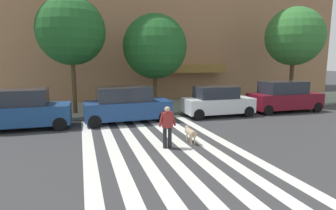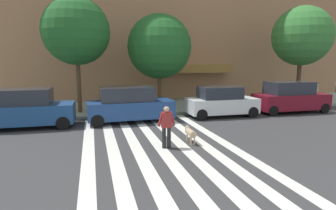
# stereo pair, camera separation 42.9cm
# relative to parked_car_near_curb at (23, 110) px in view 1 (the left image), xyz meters

# --- Properties ---
(ground_plane) EXTENTS (160.00, 160.00, 0.00)m
(ground_plane) POSITION_rel_parked_car_near_curb_xyz_m (6.19, -6.11, -0.96)
(ground_plane) COLOR #353538
(sidewalk_far) EXTENTS (80.00, 6.00, 0.15)m
(sidewalk_far) POSITION_rel_parked_car_near_curb_xyz_m (6.19, 4.37, -0.89)
(sidewalk_far) COLOR gray
(sidewalk_far) RESTS_ON ground_plane
(crosswalk_stripes) EXTENTS (5.85, 14.36, 0.01)m
(crosswalk_stripes) POSITION_rel_parked_car_near_curb_xyz_m (5.64, -6.11, -0.96)
(crosswalk_stripes) COLOR silver
(crosswalk_stripes) RESTS_ON ground_plane
(parked_car_near_curb) EXTENTS (4.38, 2.04, 1.98)m
(parked_car_near_curb) POSITION_rel_parked_car_near_curb_xyz_m (0.00, 0.00, 0.00)
(parked_car_near_curb) COLOR navy
(parked_car_near_curb) RESTS_ON ground_plane
(parked_car_behind_first) EXTENTS (4.68, 2.04, 1.94)m
(parked_car_behind_first) POSITION_rel_parked_car_near_curb_xyz_m (5.13, -0.00, -0.01)
(parked_car_behind_first) COLOR navy
(parked_car_behind_first) RESTS_ON ground_plane
(parked_car_third_in_line) EXTENTS (4.25, 1.95, 1.83)m
(parked_car_third_in_line) POSITION_rel_parked_car_near_curb_xyz_m (10.70, 0.00, -0.07)
(parked_car_third_in_line) COLOR silver
(parked_car_third_in_line) RESTS_ON ground_plane
(parked_car_fourth_in_line) EXTENTS (4.82, 2.01, 2.03)m
(parked_car_fourth_in_line) POSITION_rel_parked_car_near_curb_xyz_m (15.66, -0.00, 0.02)
(parked_car_fourth_in_line) COLOR maroon
(parked_car_fourth_in_line) RESTS_ON ground_plane
(street_tree_nearest) EXTENTS (4.07, 4.07, 7.01)m
(street_tree_nearest) POSITION_rel_parked_car_near_curb_xyz_m (2.39, 2.94, 4.15)
(street_tree_nearest) COLOR #4C3823
(street_tree_nearest) RESTS_ON sidewalk_far
(street_tree_middle) EXTENTS (4.32, 4.32, 6.32)m
(street_tree_middle) POSITION_rel_parked_car_near_curb_xyz_m (7.66, 3.31, 3.34)
(street_tree_middle) COLOR #4C3823
(street_tree_middle) RESTS_ON sidewalk_far
(street_tree_further) EXTENTS (4.35, 4.35, 7.22)m
(street_tree_further) POSITION_rel_parked_car_near_curb_xyz_m (18.38, 2.48, 4.22)
(street_tree_further) COLOR #4C3823
(street_tree_further) RESTS_ON sidewalk_far
(pedestrian_dog_walker) EXTENTS (0.70, 0.24, 1.64)m
(pedestrian_dog_walker) POSITION_rel_parked_car_near_curb_xyz_m (5.87, -5.06, -0.03)
(pedestrian_dog_walker) COLOR black
(pedestrian_dog_walker) RESTS_ON ground_plane
(dog_on_leash) EXTENTS (0.26, 1.09, 0.65)m
(dog_on_leash) POSITION_rel_parked_car_near_curb_xyz_m (6.98, -4.69, -0.52)
(dog_on_leash) COLOR tan
(dog_on_leash) RESTS_ON ground_plane
(pedestrian_bystander) EXTENTS (0.70, 0.25, 1.64)m
(pedestrian_bystander) POSITION_rel_parked_car_near_curb_xyz_m (19.95, 2.48, 0.12)
(pedestrian_bystander) COLOR black
(pedestrian_bystander) RESTS_ON sidewalk_far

